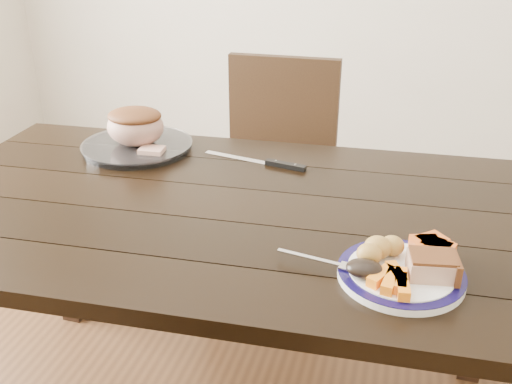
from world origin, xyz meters
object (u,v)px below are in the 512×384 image
(chair_far, at_px, (276,170))
(fork, at_px, (326,262))
(pork_slice, at_px, (432,266))
(dinner_plate, at_px, (401,275))
(carving_knife, at_px, (273,163))
(serving_platter, at_px, (137,147))
(roast_joint, at_px, (135,127))
(dining_table, at_px, (228,236))

(chair_far, relative_size, fork, 5.22)
(pork_slice, distance_m, fork, 0.20)
(dinner_plate, xyz_separation_m, carving_knife, (-0.38, 0.48, -0.00))
(dinner_plate, height_order, pork_slice, pork_slice)
(pork_slice, bearing_deg, serving_platter, 150.30)
(chair_far, xyz_separation_m, serving_platter, (-0.32, -0.47, 0.23))
(carving_knife, bearing_deg, chair_far, 113.30)
(roast_joint, xyz_separation_m, carving_knife, (0.43, -0.00, -0.07))
(serving_platter, bearing_deg, dining_table, -35.54)
(dining_table, bearing_deg, chair_far, 94.30)
(serving_platter, distance_m, pork_slice, 0.99)
(serving_platter, bearing_deg, carving_knife, -0.64)
(dining_table, xyz_separation_m, pork_slice, (0.48, -0.22, 0.13))
(dining_table, bearing_deg, fork, -39.17)
(serving_platter, bearing_deg, roast_joint, 0.00)
(fork, bearing_deg, carving_knife, 124.69)
(serving_platter, xyz_separation_m, pork_slice, (0.86, -0.49, 0.03))
(dinner_plate, height_order, fork, fork)
(dining_table, xyz_separation_m, chair_far, (-0.06, 0.74, -0.13))
(serving_platter, xyz_separation_m, fork, (0.66, -0.50, 0.01))
(dinner_plate, height_order, serving_platter, serving_platter)
(fork, xyz_separation_m, carving_knife, (-0.23, 0.49, -0.01))
(carving_knife, bearing_deg, serving_platter, -169.86)
(dining_table, height_order, pork_slice, pork_slice)
(dining_table, bearing_deg, carving_knife, 79.32)
(dining_table, height_order, fork, fork)
(dining_table, relative_size, roast_joint, 9.54)
(serving_platter, height_order, fork, fork)
(dining_table, height_order, roast_joint, roast_joint)
(serving_platter, xyz_separation_m, carving_knife, (0.43, -0.00, -0.00))
(dinner_plate, distance_m, serving_platter, 0.94)
(dining_table, distance_m, serving_platter, 0.47)
(roast_joint, bearing_deg, dining_table, -35.54)
(dining_table, height_order, dinner_plate, dinner_plate)
(pork_slice, height_order, carving_knife, pork_slice)
(chair_far, bearing_deg, serving_platter, 54.64)
(dining_table, distance_m, carving_knife, 0.29)
(dining_table, distance_m, fork, 0.38)
(carving_knife, bearing_deg, dining_table, -89.91)
(fork, distance_m, roast_joint, 0.83)
(dinner_plate, relative_size, pork_slice, 2.78)
(dinner_plate, relative_size, roast_joint, 1.42)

